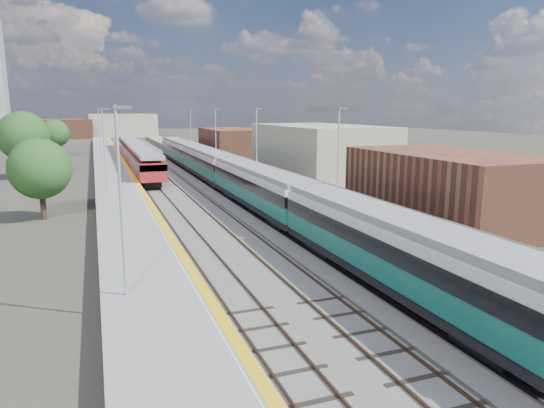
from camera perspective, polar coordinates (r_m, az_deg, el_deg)
ground at (r=62.84m, az=-9.85°, el=3.25°), size 320.00×320.00×0.00m
ballast_bed at (r=64.93m, az=-12.20°, el=3.44°), size 10.50×155.00×0.06m
tracks at (r=66.65m, az=-11.90°, el=3.71°), size 8.96×160.00×0.17m
platform_right at (r=66.30m, az=-5.75°, el=4.23°), size 4.70×155.00×8.52m
platform_left at (r=64.30m, az=-18.23°, el=3.50°), size 4.30×155.00×8.52m
buildings at (r=150.08m, az=-23.28°, el=11.07°), size 72.00×185.50×40.00m
green_train at (r=49.05m, az=-5.17°, el=3.77°), size 2.80×77.85×3.08m
red_train at (r=78.79m, az=-16.12°, el=6.06°), size 2.79×56.58×3.52m
tree_a at (r=40.77m, az=-25.65°, el=3.74°), size 4.60×4.60×6.24m
tree_b at (r=66.67m, az=-27.24°, el=7.09°), size 6.03×6.03×8.18m
tree_c at (r=94.31m, az=-24.19°, el=7.58°), size 4.94×4.94×6.70m
tree_d at (r=84.20m, az=3.26°, el=7.97°), size 4.53×4.53×6.13m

